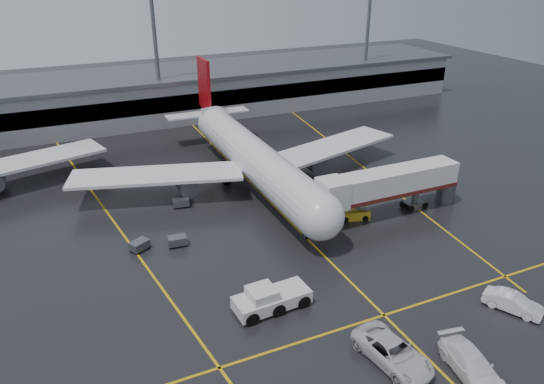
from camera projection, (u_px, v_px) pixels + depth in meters
name	position (u px, v px, depth m)	size (l,w,h in m)	color
ground	(280.00, 212.00, 63.22)	(220.00, 220.00, 0.00)	black
apron_line_centre	(280.00, 212.00, 63.22)	(0.25, 90.00, 0.02)	gold
apron_line_stop	(384.00, 315.00, 45.07)	(60.00, 0.25, 0.02)	gold
apron_line_left	(104.00, 208.00, 64.05)	(0.25, 70.00, 0.02)	gold
apron_line_right	(358.00, 163.00, 78.15)	(0.25, 70.00, 0.02)	gold
terminal	(179.00, 92.00, 100.94)	(122.00, 19.00, 8.60)	gray
light_mast_mid	(156.00, 46.00, 89.86)	(3.00, 1.20, 25.45)	#595B60
light_mast_right	(368.00, 32.00, 106.57)	(3.00, 1.20, 25.45)	#595B60
main_airliner	(250.00, 155.00, 69.43)	(48.80, 45.60, 14.10)	silver
jet_bridge	(390.00, 185.00, 61.01)	(19.90, 3.40, 6.05)	silver
pushback_tractor	(270.00, 299.00, 45.56)	(7.15, 3.38, 2.50)	silver
belt_loader	(354.00, 214.00, 61.37)	(4.02, 2.56, 2.36)	gold
service_van_a	(393.00, 352.00, 39.52)	(3.24, 7.02, 1.95)	silver
service_van_b	(472.00, 365.00, 38.31)	(2.63, 6.48, 1.88)	white
service_van_c	(513.00, 303.00, 45.37)	(1.77, 5.06, 1.67)	white
baggage_cart_a	(177.00, 241.00, 55.64)	(2.10, 1.47, 1.12)	#595B60
baggage_cart_b	(140.00, 245.00, 54.79)	(2.38, 2.12, 1.12)	#595B60
baggage_cart_c	(181.00, 202.00, 64.26)	(2.13, 1.52, 1.12)	#595B60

